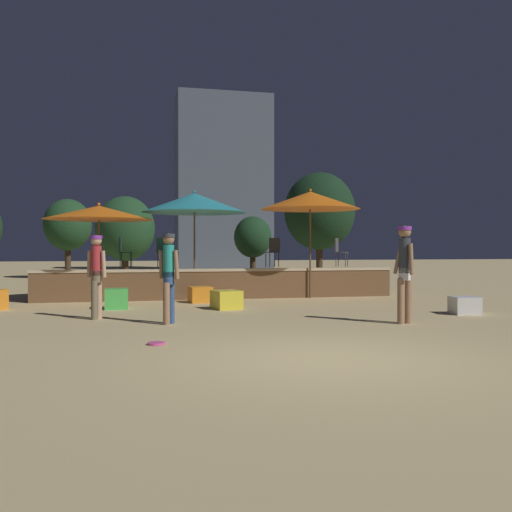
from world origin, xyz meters
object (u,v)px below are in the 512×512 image
(patio_umbrella_2, at_px, (310,201))
(cube_seat_2, at_px, (200,295))
(background_tree_0, at_px, (68,225))
(patio_umbrella_1, at_px, (194,203))
(background_tree_3, at_px, (125,229))
(cube_seat_1, at_px, (116,299))
(cube_seat_3, at_px, (227,300))
(person_1, at_px, (169,273))
(cube_seat_0, at_px, (465,305))
(bistro_chair_0, at_px, (273,249))
(bistro_chair_2, at_px, (163,249))
(background_tree_1, at_px, (253,237))
(person_0, at_px, (96,272))
(frisbee_disc, at_px, (156,343))
(patio_umbrella_0, at_px, (99,213))
(background_tree_4, at_px, (319,211))
(bistro_chair_3, at_px, (339,249))
(person_3, at_px, (405,267))
(bistro_chair_1, at_px, (123,249))

(patio_umbrella_2, bearing_deg, cube_seat_2, -168.24)
(background_tree_0, bearing_deg, patio_umbrella_1, -69.96)
(background_tree_3, bearing_deg, cube_seat_1, -91.22)
(patio_umbrella_1, distance_m, background_tree_3, 8.14)
(cube_seat_3, xyz_separation_m, person_1, (-1.55, -2.44, 0.76))
(cube_seat_0, height_order, bistro_chair_0, bistro_chair_0)
(bistro_chair_2, distance_m, background_tree_1, 11.67)
(background_tree_0, bearing_deg, cube_seat_2, -71.17)
(person_0, bearing_deg, bistro_chair_2, 10.38)
(frisbee_disc, bearing_deg, background_tree_3, 91.68)
(patio_umbrella_0, distance_m, cube_seat_1, 3.18)
(cube_seat_1, bearing_deg, cube_seat_0, -20.58)
(cube_seat_3, height_order, background_tree_4, background_tree_4)
(background_tree_0, distance_m, background_tree_1, 8.97)
(cube_seat_0, xyz_separation_m, bistro_chair_2, (-6.19, 5.81, 1.22))
(patio_umbrella_2, bearing_deg, cube_seat_3, -139.92)
(cube_seat_0, bearing_deg, bistro_chair_0, 115.69)
(patio_umbrella_1, relative_size, person_0, 1.80)
(cube_seat_1, relative_size, person_0, 0.32)
(background_tree_3, xyz_separation_m, background_tree_4, (8.10, -0.94, 0.77))
(cube_seat_0, height_order, background_tree_4, background_tree_4)
(frisbee_disc, bearing_deg, cube_seat_1, 97.12)
(patio_umbrella_2, distance_m, background_tree_0, 15.23)
(bistro_chair_2, xyz_separation_m, background_tree_1, (5.06, 10.50, 0.57))
(patio_umbrella_0, relative_size, cube_seat_3, 4.02)
(bistro_chair_3, bearing_deg, person_3, -155.78)
(person_1, height_order, bistro_chair_2, bistro_chair_2)
(patio_umbrella_1, distance_m, background_tree_4, 9.31)
(patio_umbrella_1, relative_size, person_1, 1.78)
(patio_umbrella_1, relative_size, frisbee_disc, 11.60)
(cube_seat_3, bearing_deg, patio_umbrella_0, 137.00)
(cube_seat_2, bearing_deg, patio_umbrella_1, 92.18)
(patio_umbrella_2, height_order, background_tree_3, background_tree_3)
(person_3, distance_m, bistro_chair_3, 7.04)
(patio_umbrella_2, distance_m, bistro_chair_0, 2.02)
(cube_seat_2, bearing_deg, patio_umbrella_2, 11.76)
(person_1, bearing_deg, background_tree_4, 5.11)
(person_0, distance_m, person_1, 1.76)
(cube_seat_1, relative_size, cube_seat_3, 0.75)
(bistro_chair_1, height_order, frisbee_disc, bistro_chair_1)
(person_1, xyz_separation_m, bistro_chair_3, (5.77, 5.96, 0.44))
(patio_umbrella_2, height_order, bistro_chair_2, patio_umbrella_2)
(cube_seat_3, bearing_deg, cube_seat_0, -24.28)
(frisbee_disc, bearing_deg, person_1, 81.06)
(patio_umbrella_2, height_order, frisbee_disc, patio_umbrella_2)
(cube_seat_3, distance_m, frisbee_disc, 5.11)
(patio_umbrella_0, distance_m, cube_seat_0, 9.73)
(cube_seat_0, relative_size, cube_seat_2, 1.00)
(patio_umbrella_2, bearing_deg, cube_seat_0, -66.66)
(cube_seat_3, height_order, bistro_chair_0, bistro_chair_0)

